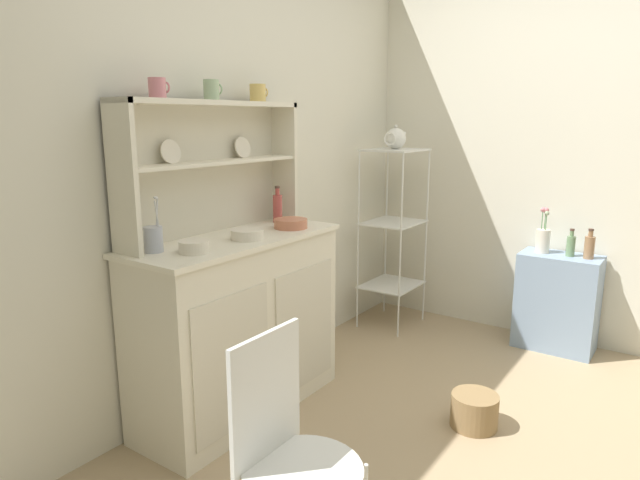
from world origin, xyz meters
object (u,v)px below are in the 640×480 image
at_px(vinegar_bottle, 589,247).
at_px(jam_bottle, 278,207).
at_px(floor_basket, 474,411).
at_px(bakers_rack, 393,219).
at_px(utensil_jar, 153,239).
at_px(bowl_mixing_large, 194,247).
at_px(flower_vase, 543,238).
at_px(oil_bottle, 571,245).
at_px(wire_chair, 287,444).
at_px(cup_rose_0, 158,88).
at_px(porcelain_teapot, 395,138).
at_px(hutch_cabinet, 239,324).
at_px(side_shelf_blue, 557,302).
at_px(hutch_shelf_unit, 209,157).

bearing_deg(vinegar_bottle, jam_bottle, 134.12).
bearing_deg(jam_bottle, floor_basket, -84.80).
bearing_deg(bakers_rack, floor_basket, -135.41).
relative_size(bakers_rack, utensil_jar, 5.30).
relative_size(bowl_mixing_large, flower_vase, 0.44).
bearing_deg(bowl_mixing_large, oil_bottle, -27.89).
relative_size(wire_chair, vinegar_bottle, 4.55).
bearing_deg(flower_vase, cup_rose_0, 151.32).
bearing_deg(floor_basket, flower_vase, 1.45).
relative_size(floor_basket, vinegar_bottle, 1.21).
bearing_deg(wire_chair, bowl_mixing_large, 65.26).
bearing_deg(porcelain_teapot, utensil_jar, 176.23).
distance_m(bakers_rack, bowl_mixing_large, 1.87).
bearing_deg(hutch_cabinet, flower_vase, -29.93).
xyz_separation_m(bakers_rack, wire_chair, (-2.28, -0.85, -0.26)).
bearing_deg(floor_basket, vinegar_bottle, -11.23).
relative_size(bakers_rack, side_shelf_blue, 2.03).
bearing_deg(vinegar_bottle, floor_basket, 168.77).
height_order(bakers_rack, utensil_jar, bakers_rack).
relative_size(hutch_cabinet, bowl_mixing_large, 8.81).
xyz_separation_m(hutch_cabinet, utensil_jar, (-0.42, 0.08, 0.50)).
bearing_deg(oil_bottle, side_shelf_blue, 90.00).
relative_size(wire_chair, floor_basket, 3.76).
bearing_deg(cup_rose_0, jam_bottle, -2.79).
relative_size(hutch_shelf_unit, side_shelf_blue, 1.72).
bearing_deg(porcelain_teapot, oil_bottle, -78.76).
height_order(oil_bottle, vinegar_bottle, vinegar_bottle).
distance_m(floor_basket, porcelain_teapot, 1.88).
relative_size(porcelain_teapot, flower_vase, 0.80).
relative_size(cup_rose_0, utensil_jar, 0.37).
xyz_separation_m(hutch_shelf_unit, bowl_mixing_large, (-0.33, -0.24, -0.35)).
bearing_deg(flower_vase, vinegar_bottle, -90.16).
xyz_separation_m(wire_chair, jam_bottle, (1.17, 0.99, 0.47)).
xyz_separation_m(floor_basket, jam_bottle, (-0.10, 1.12, 0.90)).
distance_m(hutch_shelf_unit, utensil_jar, 0.54).
xyz_separation_m(side_shelf_blue, cup_rose_0, (-2.06, 1.25, 1.28)).
height_order(hutch_cabinet, porcelain_teapot, porcelain_teapot).
distance_m(hutch_cabinet, bowl_mixing_large, 0.58).
xyz_separation_m(hutch_cabinet, cup_rose_0, (-0.32, 0.12, 1.12)).
xyz_separation_m(hutch_shelf_unit, vinegar_bottle, (1.75, -1.44, -0.58)).
relative_size(hutch_shelf_unit, wire_chair, 1.25).
height_order(hutch_cabinet, utensil_jar, utensil_jar).
relative_size(cup_rose_0, jam_bottle, 0.44).
bearing_deg(utensil_jar, bowl_mixing_large, -59.66).
bearing_deg(hutch_shelf_unit, cup_rose_0, -172.54).
bearing_deg(floor_basket, bowl_mixing_large, 131.65).
height_order(utensil_jar, vinegar_bottle, utensil_jar).
xyz_separation_m(floor_basket, flower_vase, (1.22, 0.03, 0.63)).
bearing_deg(cup_rose_0, floor_basket, -54.09).
xyz_separation_m(hutch_cabinet, wire_chair, (-0.75, -0.90, 0.05)).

